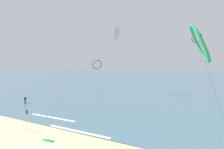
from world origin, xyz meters
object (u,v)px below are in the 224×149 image
(surfer_teal, at_px, (25,100))
(beach_flag, at_px, (26,116))
(kite_emerald, at_px, (200,44))
(kite_cobalt, at_px, (117,33))
(kite_magenta, at_px, (197,38))
(surfboard_spare, at_px, (48,140))
(kite_navy, at_px, (97,65))

(surfer_teal, relative_size, beach_flag, 0.56)
(kite_emerald, distance_m, kite_cobalt, 40.25)
(surfer_teal, bearing_deg, beach_flag, -133.71)
(kite_magenta, bearing_deg, surfboard_spare, 52.53)
(kite_cobalt, xyz_separation_m, kite_navy, (-19.82, 19.76, -11.61))
(kite_navy, height_order, beach_flag, kite_navy)
(kite_navy, height_order, surfboard_spare, kite_navy)
(kite_cobalt, relative_size, beach_flag, 11.32)
(surfboard_spare, bearing_deg, kite_navy, 114.73)
(surfboard_spare, bearing_deg, kite_emerald, 21.61)
(surfer_teal, xyz_separation_m, kite_magenta, (39.45, 45.91, 19.22))
(surfboard_spare, distance_m, beach_flag, 5.99)
(kite_navy, relative_size, beach_flag, 17.00)
(kite_emerald, bearing_deg, kite_cobalt, 37.45)
(kite_cobalt, distance_m, beach_flag, 41.42)
(kite_emerald, xyz_separation_m, beach_flag, (-22.58, -5.62, -10.12))
(surfboard_spare, bearing_deg, beach_flag, 168.45)
(kite_emerald, xyz_separation_m, kite_magenta, (2.77, 50.27, 7.91))
(kite_emerald, height_order, kite_cobalt, kite_cobalt)
(beach_flag, bearing_deg, kite_navy, 110.40)
(surfboard_spare, relative_size, beach_flag, 0.64)
(surfer_teal, bearing_deg, kite_navy, 0.05)
(kite_navy, bearing_deg, surfer_teal, 42.90)
(surfer_teal, height_order, surfboard_spare, surfer_teal)
(kite_magenta, bearing_deg, surfer_teal, 31.01)
(surfer_teal, xyz_separation_m, kite_emerald, (36.68, -4.36, 11.31))
(kite_emerald, relative_size, kite_magenta, 0.27)
(kite_cobalt, height_order, kite_navy, kite_cobalt)
(surfer_teal, distance_m, kite_magenta, 63.51)
(surfer_teal, height_order, kite_cobalt, kite_cobalt)
(kite_navy, bearing_deg, kite_cobalt, 79.50)
(surfboard_spare, bearing_deg, surfer_teal, 150.52)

